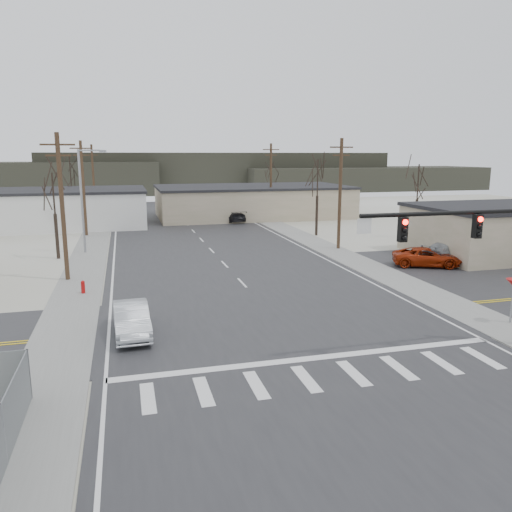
{
  "coord_description": "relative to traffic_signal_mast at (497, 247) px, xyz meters",
  "views": [
    {
      "loc": [
        -7.48,
        -23.83,
        8.55
      ],
      "look_at": [
        0.02,
        4.41,
        2.6
      ],
      "focal_mm": 35.0,
      "sensor_mm": 36.0,
      "label": 1
    }
  ],
  "objects": [
    {
      "name": "cross_road",
      "position": [
        -7.89,
        6.2,
        -4.65
      ],
      "size": [
        90.0,
        10.0,
        0.04
      ],
      "primitive_type": "cube",
      "color": "#28272A",
      "rests_on": "ground"
    },
    {
      "name": "streetlight_main",
      "position": [
        -18.69,
        28.2,
        0.41
      ],
      "size": [
        2.4,
        0.25,
        9.0
      ],
      "color": "gray",
      "rests_on": "ground"
    },
    {
      "name": "tree_right_mid",
      "position": [
        4.61,
        32.2,
        1.26
      ],
      "size": [
        3.74,
        3.74,
        8.33
      ],
      "color": "#31261E",
      "rests_on": "ground"
    },
    {
      "name": "tree_left_far",
      "position": [
        -21.89,
        52.2,
        1.61
      ],
      "size": [
        3.96,
        3.96,
        8.82
      ],
      "color": "#31261E",
      "rests_on": "ground"
    },
    {
      "name": "tree_right_far",
      "position": [
        7.11,
        58.2,
        0.91
      ],
      "size": [
        3.52,
        3.52,
        7.84
      ],
      "color": "#31261E",
      "rests_on": "ground"
    },
    {
      "name": "ground",
      "position": [
        -7.89,
        6.2,
        -4.67
      ],
      "size": [
        140.0,
        140.0,
        0.0
      ],
      "primitive_type": "plane",
      "color": "white",
      "rests_on": "ground"
    },
    {
      "name": "building_right_far",
      "position": [
        2.11,
        50.2,
        -2.52
      ],
      "size": [
        26.3,
        14.3,
        4.3
      ],
      "color": "tan",
      "rests_on": "ground"
    },
    {
      "name": "upole_left_b",
      "position": [
        -19.39,
        18.2,
        0.55
      ],
      "size": [
        2.2,
        0.3,
        10.0
      ],
      "color": "#412D1E",
      "rests_on": "ground"
    },
    {
      "name": "upole_left_d",
      "position": [
        -19.39,
        58.2,
        0.55
      ],
      "size": [
        2.2,
        0.3,
        10.0
      ],
      "color": "#412D1E",
      "rests_on": "ground"
    },
    {
      "name": "tree_lot",
      "position": [
        14.11,
        28.2,
        0.91
      ],
      "size": [
        3.52,
        3.52,
        7.84
      ],
      "color": "#31261E",
      "rests_on": "ground"
    },
    {
      "name": "hill_right",
      "position": [
        42.11,
        96.2,
        -1.92
      ],
      "size": [
        60.0,
        18.0,
        5.5
      ],
      "primitive_type": "cube",
      "color": "#333026",
      "rests_on": "ground"
    },
    {
      "name": "hill_center",
      "position": [
        7.11,
        102.2,
        -0.17
      ],
      "size": [
        80.0,
        18.0,
        9.0
      ],
      "primitive_type": "cube",
      "color": "#333026",
      "rests_on": "ground"
    },
    {
      "name": "main_road",
      "position": [
        -7.89,
        21.2,
        -4.65
      ],
      "size": [
        18.0,
        110.0,
        0.05
      ],
      "primitive_type": "cube",
      "color": "#28272A",
      "rests_on": "ground"
    },
    {
      "name": "upole_right_a",
      "position": [
        3.61,
        24.2,
        0.55
      ],
      "size": [
        2.2,
        0.3,
        10.0
      ],
      "color": "#412D1E",
      "rests_on": "ground"
    },
    {
      "name": "building_lot",
      "position": [
        16.11,
        18.2,
        -2.52
      ],
      "size": [
        14.3,
        10.3,
        4.3
      ],
      "color": "tan",
      "rests_on": "ground"
    },
    {
      "name": "sidewalk_left",
      "position": [
        -18.49,
        26.2,
        -4.64
      ],
      "size": [
        3.0,
        90.0,
        0.06
      ],
      "primitive_type": "cube",
      "color": "gray",
      "rests_on": "ground"
    },
    {
      "name": "parking_lot",
      "position": [
        12.11,
        12.2,
        -4.66
      ],
      "size": [
        18.0,
        20.0,
        0.03
      ],
      "primitive_type": "cube",
      "color": "#28272A",
      "rests_on": "ground"
    },
    {
      "name": "car_parked_silver",
      "position": [
        9.97,
        16.86,
        -3.86
      ],
      "size": [
        5.77,
        4.34,
        1.56
      ],
      "primitive_type": "imported",
      "rotation": [
        0.0,
        0.0,
        2.03
      ],
      "color": "#A3A8AE",
      "rests_on": "parking_lot"
    },
    {
      "name": "car_far_b",
      "position": [
        -8.06,
        54.93,
        -3.85
      ],
      "size": [
        2.03,
        4.65,
        1.56
      ],
      "primitive_type": "imported",
      "rotation": [
        0.0,
        0.0,
        0.04
      ],
      "color": "black",
      "rests_on": "main_road"
    },
    {
      "name": "upole_right_b",
      "position": [
        3.61,
        46.2,
        0.55
      ],
      "size": [
        2.2,
        0.3,
        10.0
      ],
      "color": "#412D1E",
      "rests_on": "ground"
    },
    {
      "name": "sidewalk_right",
      "position": [
        2.71,
        26.2,
        -4.64
      ],
      "size": [
        3.0,
        90.0,
        0.06
      ],
      "primitive_type": "cube",
      "color": "gray",
      "rests_on": "ground"
    },
    {
      "name": "building_left_far",
      "position": [
        -23.89,
        46.2,
        -2.42
      ],
      "size": [
        22.3,
        12.3,
        4.5
      ],
      "color": "silver",
      "rests_on": "ground"
    },
    {
      "name": "car_far_a",
      "position": [
        -1.88,
        45.12,
        -3.82
      ],
      "size": [
        2.93,
        5.8,
        1.61
      ],
      "primitive_type": "imported",
      "rotation": [
        0.0,
        0.0,
        3.27
      ],
      "color": "black",
      "rests_on": "main_road"
    },
    {
      "name": "tree_left_near",
      "position": [
        -20.89,
        26.2,
        0.55
      ],
      "size": [
        3.3,
        3.3,
        7.35
      ],
      "color": "#31261E",
      "rests_on": "ground"
    },
    {
      "name": "car_parked_red",
      "position": [
        7.17,
        15.56,
        -3.92
      ],
      "size": [
        5.68,
        4.18,
        1.44
      ],
      "primitive_type": "imported",
      "rotation": [
        0.0,
        0.0,
        1.18
      ],
      "color": "#912107",
      "rests_on": "parking_lot"
    },
    {
      "name": "fire_hydrant",
      "position": [
        -18.09,
        14.2,
        -4.22
      ],
      "size": [
        0.24,
        0.24,
        0.87
      ],
      "color": "#A50C0C",
      "rests_on": "ground"
    },
    {
      "name": "upole_left_c",
      "position": [
        -19.39,
        38.2,
        0.55
      ],
      "size": [
        2.2,
        0.3,
        10.0
      ],
      "color": "#412D1E",
      "rests_on": "ground"
    },
    {
      "name": "sedan_crossing",
      "position": [
        -15.29,
        5.96,
        -3.87
      ],
      "size": [
        1.81,
        4.67,
        1.52
      ],
      "primitive_type": "imported",
      "rotation": [
        0.0,
        0.0,
        0.04
      ],
      "color": "#ACB1B8",
      "rests_on": "main_road"
    },
    {
      "name": "traffic_signal_mast",
      "position": [
        0.0,
        0.0,
        0.0
      ],
      "size": [
        8.95,
        0.43,
        7.2
      ],
      "color": "black",
      "rests_on": "ground"
    }
  ]
}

